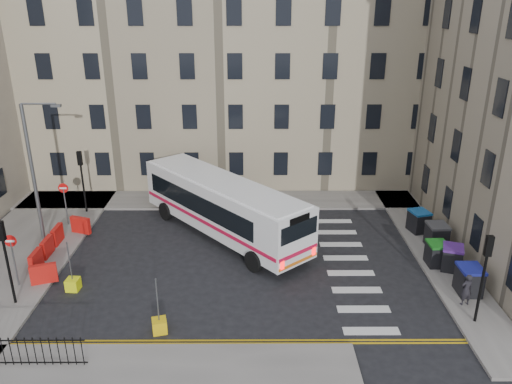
{
  "coord_description": "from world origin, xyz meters",
  "views": [
    {
      "loc": [
        -0.98,
        -23.6,
        13.24
      ],
      "look_at": [
        -0.88,
        2.64,
        3.0
      ],
      "focal_mm": 35.0,
      "sensor_mm": 36.0,
      "label": 1
    }
  ],
  "objects_px": {
    "bollard_chevron": "(160,326)",
    "wheelie_bin_b": "(452,258)",
    "pedestrian": "(466,290)",
    "bollard_yellow": "(73,284)",
    "bus": "(223,205)",
    "wheelie_bin_d": "(437,235)",
    "wheelie_bin_c": "(437,254)",
    "wheelie_bin_e": "(419,221)",
    "streetlamp": "(33,174)",
    "wheelie_bin_a": "(469,280)"
  },
  "relations": [
    {
      "from": "bollard_chevron",
      "to": "wheelie_bin_b",
      "type": "bearing_deg",
      "value": 19.32
    },
    {
      "from": "streetlamp",
      "to": "wheelie_bin_c",
      "type": "xyz_separation_m",
      "value": [
        21.55,
        -2.57,
        -3.55
      ]
    },
    {
      "from": "wheelie_bin_a",
      "to": "bollard_chevron",
      "type": "distance_m",
      "value": 14.43
    },
    {
      "from": "bus",
      "to": "pedestrian",
      "type": "height_order",
      "value": "bus"
    },
    {
      "from": "bollard_yellow",
      "to": "bollard_chevron",
      "type": "xyz_separation_m",
      "value": [
        4.77,
        -3.29,
        0.0
      ]
    },
    {
      "from": "pedestrian",
      "to": "wheelie_bin_b",
      "type": "bearing_deg",
      "value": -112.8
    },
    {
      "from": "bus",
      "to": "wheelie_bin_d",
      "type": "height_order",
      "value": "bus"
    },
    {
      "from": "wheelie_bin_e",
      "to": "bollard_yellow",
      "type": "xyz_separation_m",
      "value": [
        -18.62,
        -6.18,
        -0.51
      ]
    },
    {
      "from": "wheelie_bin_a",
      "to": "wheelie_bin_b",
      "type": "distance_m",
      "value": 2.23
    },
    {
      "from": "bus",
      "to": "pedestrian",
      "type": "distance_m",
      "value": 13.75
    },
    {
      "from": "streetlamp",
      "to": "wheelie_bin_a",
      "type": "distance_m",
      "value": 23.04
    },
    {
      "from": "streetlamp",
      "to": "wheelie_bin_b",
      "type": "xyz_separation_m",
      "value": [
        22.18,
        -3.03,
        -3.54
      ]
    },
    {
      "from": "wheelie_bin_e",
      "to": "pedestrian",
      "type": "height_order",
      "value": "pedestrian"
    },
    {
      "from": "wheelie_bin_d",
      "to": "wheelie_bin_c",
      "type": "bearing_deg",
      "value": -110.95
    },
    {
      "from": "streetlamp",
      "to": "bus",
      "type": "relative_size",
      "value": 0.72
    },
    {
      "from": "bollard_yellow",
      "to": "wheelie_bin_c",
      "type": "bearing_deg",
      "value": 6.66
    },
    {
      "from": "wheelie_bin_a",
      "to": "wheelie_bin_c",
      "type": "distance_m",
      "value": 2.76
    },
    {
      "from": "bollard_yellow",
      "to": "bollard_chevron",
      "type": "distance_m",
      "value": 5.79
    },
    {
      "from": "wheelie_bin_b",
      "to": "bollard_yellow",
      "type": "relative_size",
      "value": 2.38
    },
    {
      "from": "wheelie_bin_d",
      "to": "wheelie_bin_e",
      "type": "bearing_deg",
      "value": 98.96
    },
    {
      "from": "streetlamp",
      "to": "wheelie_bin_b",
      "type": "distance_m",
      "value": 22.66
    },
    {
      "from": "wheelie_bin_e",
      "to": "bollard_yellow",
      "type": "distance_m",
      "value": 19.62
    },
    {
      "from": "wheelie_bin_a",
      "to": "bollard_chevron",
      "type": "relative_size",
      "value": 2.28
    },
    {
      "from": "bus",
      "to": "wheelie_bin_b",
      "type": "distance_m",
      "value": 12.81
    },
    {
      "from": "streetlamp",
      "to": "bollard_chevron",
      "type": "xyz_separation_m",
      "value": [
        8.0,
        -8.0,
        -4.04
      ]
    },
    {
      "from": "wheelie_bin_c",
      "to": "bollard_yellow",
      "type": "relative_size",
      "value": 2.09
    },
    {
      "from": "wheelie_bin_b",
      "to": "wheelie_bin_e",
      "type": "xyz_separation_m",
      "value": [
        -0.32,
        4.5,
        0.01
      ]
    },
    {
      "from": "wheelie_bin_a",
      "to": "wheelie_bin_b",
      "type": "xyz_separation_m",
      "value": [
        0.02,
        2.23,
        -0.04
      ]
    },
    {
      "from": "wheelie_bin_a",
      "to": "wheelie_bin_b",
      "type": "relative_size",
      "value": 0.96
    },
    {
      "from": "wheelie_bin_d",
      "to": "pedestrian",
      "type": "bearing_deg",
      "value": -98.27
    },
    {
      "from": "pedestrian",
      "to": "bollard_chevron",
      "type": "xyz_separation_m",
      "value": [
        -13.62,
        -1.75,
        -0.63
      ]
    },
    {
      "from": "wheelie_bin_a",
      "to": "bus",
      "type": "bearing_deg",
      "value": 151.48
    },
    {
      "from": "bollard_yellow",
      "to": "wheelie_bin_e",
      "type": "bearing_deg",
      "value": 18.35
    },
    {
      "from": "wheelie_bin_a",
      "to": "wheelie_bin_c",
      "type": "relative_size",
      "value": 1.09
    },
    {
      "from": "wheelie_bin_b",
      "to": "wheelie_bin_d",
      "type": "xyz_separation_m",
      "value": [
        0.07,
        2.5,
        0.04
      ]
    },
    {
      "from": "wheelie_bin_a",
      "to": "bollard_yellow",
      "type": "bearing_deg",
      "value": 178.46
    },
    {
      "from": "wheelie_bin_a",
      "to": "wheelie_bin_e",
      "type": "height_order",
      "value": "wheelie_bin_a"
    },
    {
      "from": "bollard_chevron",
      "to": "wheelie_bin_c",
      "type": "bearing_deg",
      "value": 21.84
    },
    {
      "from": "pedestrian",
      "to": "bollard_yellow",
      "type": "relative_size",
      "value": 2.59
    },
    {
      "from": "wheelie_bin_c",
      "to": "bus",
      "type": "bearing_deg",
      "value": 159.76
    },
    {
      "from": "wheelie_bin_b",
      "to": "bollard_chevron",
      "type": "distance_m",
      "value": 15.03
    },
    {
      "from": "wheelie_bin_d",
      "to": "bollard_yellow",
      "type": "bearing_deg",
      "value": -169.67
    },
    {
      "from": "bus",
      "to": "wheelie_bin_a",
      "type": "distance_m",
      "value": 13.7
    },
    {
      "from": "wheelie_bin_d",
      "to": "bollard_chevron",
      "type": "xyz_separation_m",
      "value": [
        -14.24,
        -7.47,
        -0.54
      ]
    },
    {
      "from": "wheelie_bin_e",
      "to": "bollard_yellow",
      "type": "bearing_deg",
      "value": -176.55
    },
    {
      "from": "bus",
      "to": "bollard_chevron",
      "type": "distance_m",
      "value": 9.68
    },
    {
      "from": "wheelie_bin_d",
      "to": "wheelie_bin_b",
      "type": "bearing_deg",
      "value": -93.59
    },
    {
      "from": "wheelie_bin_a",
      "to": "pedestrian",
      "type": "distance_m",
      "value": 1.13
    },
    {
      "from": "wheelie_bin_a",
      "to": "wheelie_bin_d",
      "type": "xyz_separation_m",
      "value": [
        0.09,
        4.73,
        -0.0
      ]
    },
    {
      "from": "wheelie_bin_c",
      "to": "wheelie_bin_d",
      "type": "height_order",
      "value": "wheelie_bin_d"
    }
  ]
}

